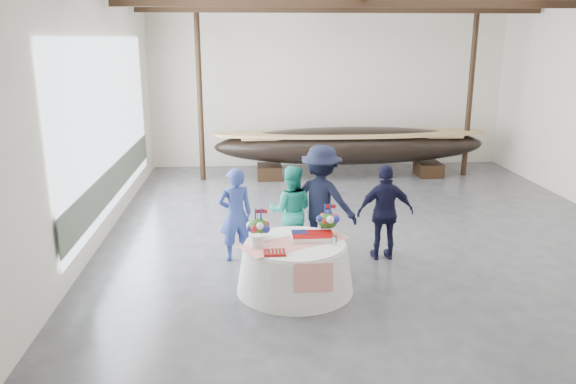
{
  "coord_description": "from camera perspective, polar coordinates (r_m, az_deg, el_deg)",
  "views": [
    {
      "loc": [
        -2.33,
        -9.95,
        3.59
      ],
      "look_at": [
        -1.67,
        -0.97,
        1.11
      ],
      "focal_mm": 35.0,
      "sensor_mm": 36.0,
      "label": 1
    }
  ],
  "objects": [
    {
      "name": "pavilion_structure",
      "position": [
        10.98,
        8.43,
        17.41
      ],
      "size": [
        9.8,
        11.76,
        4.5
      ],
      "color": "black",
      "rests_on": "ground"
    },
    {
      "name": "wall_front",
      "position": [
        4.77,
        25.22,
        -2.38
      ],
      "size": [
        10.0,
        0.02,
        4.5
      ],
      "primitive_type": "cube",
      "color": "silver",
      "rests_on": "ground"
    },
    {
      "name": "tabletop_items",
      "position": [
        8.25,
        0.46,
        -3.72
      ],
      "size": [
        1.66,
        1.2,
        0.4
      ],
      "color": "red",
      "rests_on": "banquet_table"
    },
    {
      "name": "banquet_table",
      "position": [
        8.26,
        0.72,
        -7.54
      ],
      "size": [
        1.71,
        1.71,
        0.74
      ],
      "color": "silver",
      "rests_on": "ground"
    },
    {
      "name": "guest_man_right",
      "position": [
        9.39,
        9.86,
        -2.07
      ],
      "size": [
        0.95,
        0.42,
        1.61
      ],
      "primitive_type": "imported",
      "rotation": [
        0.0,
        0.0,
        3.17
      ],
      "color": "black",
      "rests_on": "ground"
    },
    {
      "name": "wall_back",
      "position": [
        16.17,
        4.15,
        10.62
      ],
      "size": [
        10.0,
        0.02,
        4.5
      ],
      "primitive_type": "cube",
      "color": "silver",
      "rests_on": "ground"
    },
    {
      "name": "wall_left",
      "position": [
        10.39,
        -19.23,
        7.15
      ],
      "size": [
        0.02,
        12.0,
        4.5
      ],
      "primitive_type": "cube",
      "color": "silver",
      "rests_on": "ground"
    },
    {
      "name": "longboat_display",
      "position": [
        14.89,
        6.37,
        4.74
      ],
      "size": [
        7.15,
        1.43,
        1.34
      ],
      "color": "black",
      "rests_on": "ground"
    },
    {
      "name": "guest_woman_blue",
      "position": [
        9.26,
        -5.36,
        -2.29
      ],
      "size": [
        0.65,
        0.52,
        1.57
      ],
      "primitive_type": "imported",
      "rotation": [
        0.0,
        0.0,
        3.41
      ],
      "color": "navy",
      "rests_on": "ground"
    },
    {
      "name": "open_bay",
      "position": [
        11.39,
        -17.54,
        5.8
      ],
      "size": [
        0.03,
        7.0,
        3.2
      ],
      "color": "silver",
      "rests_on": "ground"
    },
    {
      "name": "floor",
      "position": [
        10.83,
        8.48,
        -4.12
      ],
      "size": [
        10.0,
        12.0,
        0.01
      ],
      "primitive_type": "cube",
      "color": "#3D3D42",
      "rests_on": "ground"
    },
    {
      "name": "guest_woman_teal",
      "position": [
        9.43,
        0.3,
        -1.94
      ],
      "size": [
        0.83,
        0.68,
        1.55
      ],
      "primitive_type": "imported",
      "rotation": [
        0.0,
        0.0,
        3.01
      ],
      "color": "teal",
      "rests_on": "ground"
    },
    {
      "name": "guest_man_left",
      "position": [
        9.42,
        3.39,
        -0.91
      ],
      "size": [
        1.41,
        1.19,
        1.89
      ],
      "primitive_type": "imported",
      "rotation": [
        0.0,
        0.0,
        2.66
      ],
      "color": "black",
      "rests_on": "ground"
    }
  ]
}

